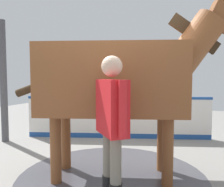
{
  "coord_description": "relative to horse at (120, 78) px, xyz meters",
  "views": [
    {
      "loc": [
        -1.51,
        3.39,
        1.56
      ],
      "look_at": [
        -0.35,
        0.48,
        1.32
      ],
      "focal_mm": 38.04,
      "sensor_mm": 36.0,
      "label": 1
    }
  ],
  "objects": [
    {
      "name": "handler",
      "position": [
        -0.22,
        0.88,
        -0.47
      ],
      "size": [
        0.51,
        0.54,
        1.78
      ],
      "rotation": [
        0.0,
        0.0,
        0.75
      ],
      "color": "black",
      "rests_on": "ground"
    },
    {
      "name": "barrier_wall",
      "position": [
        0.81,
        -2.12,
        -1.04
      ],
      "size": [
        4.35,
        1.48,
        1.04
      ],
      "color": "white",
      "rests_on": "ground"
    },
    {
      "name": "wet_patch",
      "position": [
        0.12,
        0.04,
        -1.52
      ],
      "size": [
        2.91,
        2.91,
        0.0
      ],
      "primitive_type": "cylinder",
      "color": "#4C4C54",
      "rests_on": "ground"
    },
    {
      "name": "ground_plane",
      "position": [
        0.3,
        -0.02,
        -1.53
      ],
      "size": [
        16.0,
        16.0,
        0.02
      ],
      "primitive_type": "cube",
      "color": "gray"
    },
    {
      "name": "horse",
      "position": [
        0.0,
        0.0,
        0.0
      ],
      "size": [
        3.39,
        1.62,
        2.65
      ],
      "rotation": [
        0.0,
        0.0,
        -2.83
      ],
      "color": "brown",
      "rests_on": "ground"
    },
    {
      "name": "roof_post_far",
      "position": [
        3.21,
        -0.84,
        -0.1
      ],
      "size": [
        0.16,
        0.16,
        2.84
      ],
      "primitive_type": "cylinder",
      "color": "#4C4C51",
      "rests_on": "ground"
    }
  ]
}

